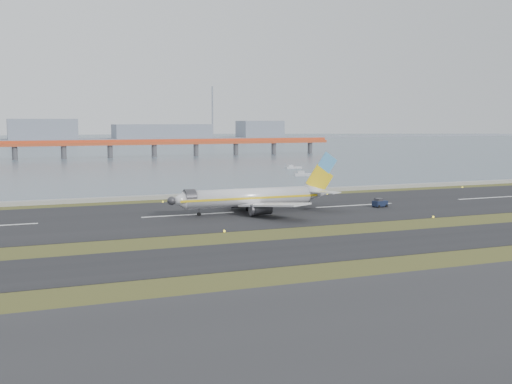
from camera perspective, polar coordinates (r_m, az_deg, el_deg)
ground at (r=106.90m, az=-1.50°, el=-4.26°), size 1000.00×1000.00×0.00m
apron_strip at (r=60.25m, az=17.77°, el=-12.95°), size 1000.00×50.00×0.10m
taxiway_strip at (r=95.96m, az=1.04°, el=-5.45°), size 1000.00×18.00×0.10m
runway_strip at (r=135.01m, az=-5.99°, el=-2.05°), size 1000.00×45.00×0.10m
seawall at (r=163.75m, az=-8.92°, el=-0.46°), size 1000.00×2.50×1.00m
bay_water at (r=559.94m, az=-18.36°, el=3.99°), size 1400.00×800.00×1.30m
red_pier at (r=353.21m, az=-12.86°, el=4.16°), size 260.00×5.00×10.20m
far_shoreline at (r=720.28m, az=-18.15°, el=4.93°), size 1400.00×80.00×60.50m
airliner at (r=137.03m, az=-0.10°, el=-0.45°), size 38.52×32.89×12.80m
pushback_tug at (r=148.94m, az=10.95°, el=-0.97°), size 3.58×2.46×2.11m
workboat_near at (r=230.59m, az=4.37°, el=1.57°), size 8.16×4.81×1.89m
workboat_far at (r=266.21m, az=3.33°, el=2.19°), size 6.78×2.78×1.60m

